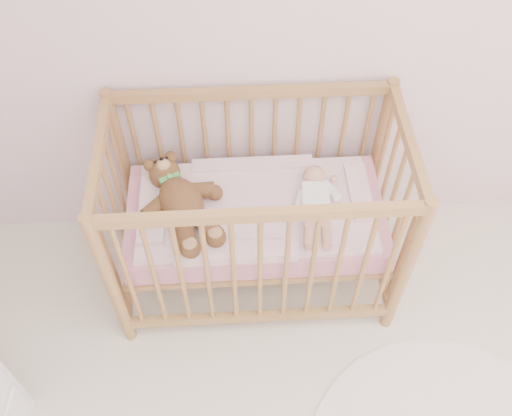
{
  "coord_description": "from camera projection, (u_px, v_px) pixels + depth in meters",
  "views": [
    {
      "loc": [
        -0.46,
        -0.05,
        2.67
      ],
      "look_at": [
        -0.37,
        1.55,
        0.62
      ],
      "focal_mm": 40.0,
      "sensor_mm": 36.0,
      "label": 1
    }
  ],
  "objects": [
    {
      "name": "mattress",
      "position": [
        255.0,
        217.0,
        2.74
      ],
      "size": [
        1.22,
        0.62,
        0.13
      ],
      "primitive_type": "cube",
      "color": "#CD808A",
      "rests_on": "crib"
    },
    {
      "name": "blanket",
      "position": [
        255.0,
        208.0,
        2.68
      ],
      "size": [
        1.1,
        0.58,
        0.06
      ],
      "primitive_type": null,
      "color": "#F1A6B1",
      "rests_on": "mattress"
    },
    {
      "name": "wall_back",
      "position": [
        341.0,
        7.0,
        2.32
      ],
      "size": [
        4.0,
        0.02,
        2.7
      ],
      "primitive_type": "cube",
      "color": "silver",
      "rests_on": "floor"
    },
    {
      "name": "teddy_bear",
      "position": [
        182.0,
        203.0,
        2.59
      ],
      "size": [
        0.63,
        0.72,
        0.17
      ],
      "primitive_type": null,
      "rotation": [
        0.0,
        0.0,
        0.43
      ],
      "color": "brown",
      "rests_on": "blanket"
    },
    {
      "name": "crib",
      "position": [
        255.0,
        215.0,
        2.73
      ],
      "size": [
        1.36,
        0.76,
        1.0
      ],
      "primitive_type": null,
      "color": "#A77D46",
      "rests_on": "floor"
    },
    {
      "name": "baby",
      "position": [
        316.0,
        198.0,
        2.62
      ],
      "size": [
        0.27,
        0.5,
        0.12
      ],
      "primitive_type": null,
      "rotation": [
        0.0,
        0.0,
        -0.07
      ],
      "color": "white",
      "rests_on": "blanket"
    }
  ]
}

